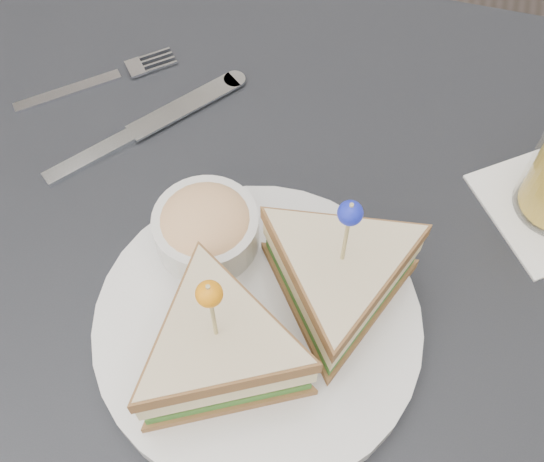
# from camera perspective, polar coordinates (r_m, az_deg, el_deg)

# --- Properties ---
(ground_plane) EXTENTS (3.50, 3.50, 0.00)m
(ground_plane) POSITION_cam_1_polar(r_m,az_deg,el_deg) (1.32, -0.56, -18.65)
(ground_plane) COLOR #3F3833
(table) EXTENTS (0.80, 0.80, 0.75)m
(table) POSITION_cam_1_polar(r_m,az_deg,el_deg) (0.68, -1.04, -6.04)
(table) COLOR black
(table) RESTS_ON ground
(plate_meal) EXTENTS (0.31, 0.29, 0.16)m
(plate_meal) POSITION_cam_1_polar(r_m,az_deg,el_deg) (0.55, -0.40, -6.38)
(plate_meal) COLOR silver
(plate_meal) RESTS_ON table
(cutlery_fork) EXTENTS (0.15, 0.13, 0.01)m
(cutlery_fork) POSITION_cam_1_polar(r_m,az_deg,el_deg) (0.77, -13.87, 12.27)
(cutlery_fork) COLOR white
(cutlery_fork) RESTS_ON table
(cutlery_knife) EXTENTS (0.16, 0.20, 0.01)m
(cutlery_knife) POSITION_cam_1_polar(r_m,az_deg,el_deg) (0.71, -10.97, 8.29)
(cutlery_knife) COLOR white
(cutlery_knife) RESTS_ON table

